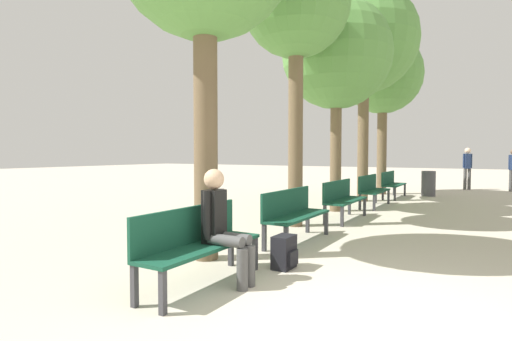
# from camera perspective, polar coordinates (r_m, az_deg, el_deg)

# --- Properties ---
(ground_plane) EXTENTS (80.00, 80.00, 0.00)m
(ground_plane) POSITION_cam_1_polar(r_m,az_deg,el_deg) (3.86, 16.32, -20.81)
(ground_plane) COLOR beige
(bench_row_0) EXTENTS (0.47, 1.78, 0.89)m
(bench_row_0) POSITION_cam_1_polar(r_m,az_deg,el_deg) (4.71, -8.51, -9.70)
(bench_row_0) COLOR #144733
(bench_row_0) RESTS_ON ground_plane
(bench_row_1) EXTENTS (0.47, 1.78, 0.89)m
(bench_row_1) POSITION_cam_1_polar(r_m,az_deg,el_deg) (6.90, 5.34, -5.79)
(bench_row_1) COLOR #144733
(bench_row_1) RESTS_ON ground_plane
(bench_row_2) EXTENTS (0.47, 1.78, 0.89)m
(bench_row_2) POSITION_cam_1_polar(r_m,az_deg,el_deg) (9.31, 12.22, -3.68)
(bench_row_2) COLOR #144733
(bench_row_2) RESTS_ON ground_plane
(bench_row_3) EXTENTS (0.47, 1.78, 0.89)m
(bench_row_3) POSITION_cam_1_polar(r_m,az_deg,el_deg) (11.80, 16.22, -2.43)
(bench_row_3) COLOR #144733
(bench_row_3) RESTS_ON ground_plane
(bench_row_4) EXTENTS (0.47, 1.78, 0.89)m
(bench_row_4) POSITION_cam_1_polar(r_m,az_deg,el_deg) (14.33, 18.81, -1.61)
(bench_row_4) COLOR #144733
(bench_row_4) RESTS_ON ground_plane
(tree_row_1) EXTENTS (2.22, 2.22, 5.70)m
(tree_row_1) POSITION_cam_1_polar(r_m,az_deg,el_deg) (8.84, 5.75, 22.22)
(tree_row_1) COLOR brown
(tree_row_1) RESTS_ON ground_plane
(tree_row_2) EXTENTS (2.83, 2.83, 5.49)m
(tree_row_2) POSITION_cam_1_polar(r_m,az_deg,el_deg) (10.91, 11.44, 15.85)
(tree_row_2) COLOR brown
(tree_row_2) RESTS_ON ground_plane
(tree_row_3) EXTENTS (3.33, 3.33, 6.72)m
(tree_row_3) POSITION_cam_1_polar(r_m,az_deg,el_deg) (13.51, 15.19, 17.41)
(tree_row_3) COLOR brown
(tree_row_3) RESTS_ON ground_plane
(tree_row_4) EXTENTS (2.86, 2.86, 5.84)m
(tree_row_4) POSITION_cam_1_polar(r_m,az_deg,el_deg) (15.74, 17.66, 12.78)
(tree_row_4) COLOR brown
(tree_row_4) RESTS_ON ground_plane
(person_seated) EXTENTS (0.63, 0.36, 1.34)m
(person_seated) POSITION_cam_1_polar(r_m,az_deg,el_deg) (4.68, -4.80, -7.49)
(person_seated) COLOR #4C4C4C
(person_seated) RESTS_ON ground_plane
(backpack) EXTENTS (0.26, 0.34, 0.44)m
(backpack) POSITION_cam_1_polar(r_m,az_deg,el_deg) (5.38, 4.09, -11.57)
(backpack) COLOR black
(backpack) RESTS_ON ground_plane
(pedestrian_far) EXTENTS (0.35, 0.28, 1.74)m
(pedestrian_far) POSITION_cam_1_polar(r_m,az_deg,el_deg) (18.77, 27.96, 0.61)
(pedestrian_far) COLOR #4C4C4C
(pedestrian_far) RESTS_ON ground_plane
(trash_bin) EXTENTS (0.47, 0.47, 0.89)m
(trash_bin) POSITION_cam_1_polar(r_m,az_deg,el_deg) (15.37, 23.42, -1.72)
(trash_bin) COLOR #4C4C51
(trash_bin) RESTS_ON ground_plane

